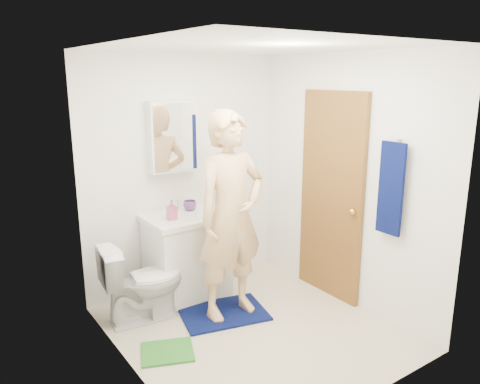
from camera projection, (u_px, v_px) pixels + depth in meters
The scene contains 22 objects.
floor at pixel (253, 329), 4.16m from camera, with size 2.20×2.40×0.02m, color beige.
ceiling at pixel (255, 45), 3.57m from camera, with size 2.20×2.40×0.02m, color white.
wall_back at pixel (184, 174), 4.83m from camera, with size 2.20×0.02×2.40m, color white.
wall_front at pixel (369, 239), 2.90m from camera, with size 2.20×0.02×2.40m, color white.
wall_left at pixel (125, 221), 3.25m from camera, with size 0.02×2.40×2.40m, color white.
wall_right at pixel (347, 181), 4.48m from camera, with size 0.02×2.40×2.40m, color white.
vanity_cabinet at pixel (187, 258), 4.70m from camera, with size 0.75×0.55×0.80m, color white.
countertop at pixel (186, 218), 4.60m from camera, with size 0.79×0.59×0.05m, color white.
sink_basin at pixel (186, 216), 4.60m from camera, with size 0.40×0.40×0.03m, color white.
faucet at pixel (177, 205), 4.72m from camera, with size 0.03×0.03×0.12m, color silver.
medicine_cabinet at pixel (173, 137), 4.59m from camera, with size 0.50×0.12×0.70m, color white.
mirror_panel at pixel (176, 137), 4.54m from camera, with size 0.46×0.01×0.66m, color white.
door at pixel (331, 196), 4.62m from camera, with size 0.05×0.80×2.05m, color brown.
door_knob at pixel (352, 212), 4.36m from camera, with size 0.07×0.07×0.07m, color gold.
towel at pixel (391, 189), 3.97m from camera, with size 0.03×0.24×0.80m, color #071148.
towel_hook at pixel (398, 139), 3.89m from camera, with size 0.02×0.02×0.06m, color silver.
toilet at pixel (142, 282), 4.23m from camera, with size 0.41×0.72×0.74m, color white.
bath_mat at pixel (223, 313), 4.40m from camera, with size 0.78×0.56×0.02m, color #071148.
green_rug at pixel (167, 352), 3.79m from camera, with size 0.41×0.35×0.02m, color #34852C.
soap_dispenser at pixel (172, 210), 4.44m from camera, with size 0.09×0.09×0.19m, color #C05977.
toothbrush_cup at pixel (190, 206), 4.74m from camera, with size 0.13×0.13×0.10m, color #663F8B.
man at pixel (231, 216), 4.17m from camera, with size 0.69×0.45×1.89m, color #E2B57F.
Camera 1 is at (-2.23, -3.00, 2.19)m, focal length 35.00 mm.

